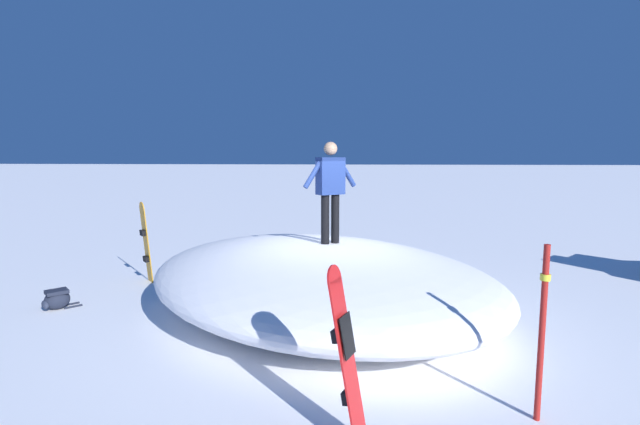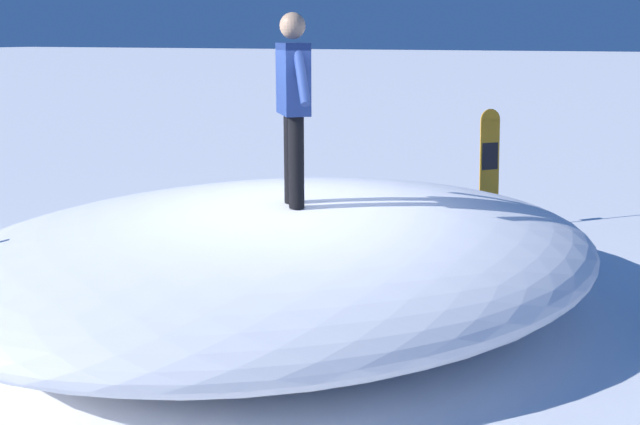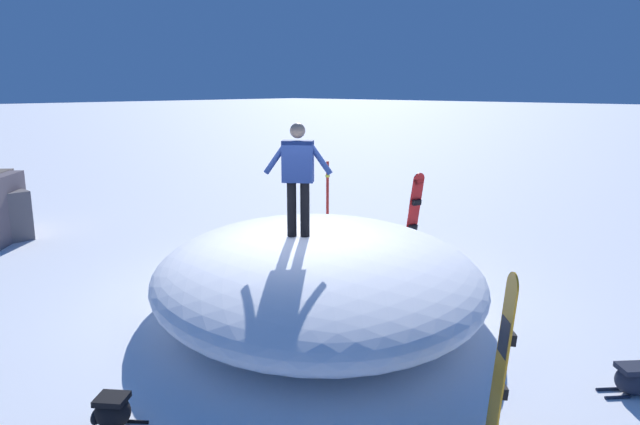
# 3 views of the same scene
# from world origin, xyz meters

# --- Properties ---
(ground) EXTENTS (240.00, 240.00, 0.00)m
(ground) POSITION_xyz_m (0.00, 0.00, 0.00)
(ground) COLOR white
(snow_mound) EXTENTS (8.05, 8.12, 1.11)m
(snow_mound) POSITION_xyz_m (-0.23, 0.19, 0.56)
(snow_mound) COLOR white
(snow_mound) RESTS_ON ground
(snowboarder_standing) EXTENTS (0.68, 0.88, 1.70)m
(snowboarder_standing) POSITION_xyz_m (-0.02, 0.00, 2.09)
(snowboarder_standing) COLOR black
(snowboarder_standing) RESTS_ON snow_mound
(snowboard_primary_upright) EXTENTS (0.31, 0.30, 1.67)m
(snowboard_primary_upright) POSITION_xyz_m (1.14, 3.86, 0.86)
(snowboard_primary_upright) COLOR orange
(snowboard_primary_upright) RESTS_ON ground
(snowboard_secondary_upright) EXTENTS (0.36, 0.39, 1.65)m
(snowboard_secondary_upright) POSITION_xyz_m (-3.84, -0.41, 0.85)
(snowboard_secondary_upright) COLOR red
(snowboard_secondary_upright) RESTS_ON ground
(backpack_near) EXTENTS (0.51, 0.56, 0.34)m
(backpack_near) POSITION_xyz_m (3.60, 0.95, 0.17)
(backpack_near) COLOR black
(backpack_near) RESTS_ON ground
(backpack_far) EXTENTS (0.59, 0.57, 0.33)m
(backpack_far) POSITION_xyz_m (-0.61, 4.60, 0.17)
(backpack_far) COLOR #1E2333
(backpack_far) RESTS_ON ground
(trail_marker_pole) EXTENTS (0.10, 0.10, 1.76)m
(trail_marker_pole) POSITION_xyz_m (-3.25, -2.28, 0.93)
(trail_marker_pole) COLOR #A51E19
(trail_marker_pole) RESTS_ON ground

